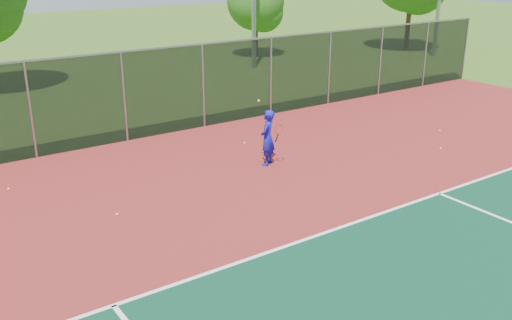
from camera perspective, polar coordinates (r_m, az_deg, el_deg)
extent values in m
plane|color=#345A19|center=(12.84, 22.77, -9.60)|extent=(120.00, 120.00, 0.00)
cube|color=maroon|center=(13.84, 15.90, -6.52)|extent=(30.00, 20.00, 0.02)
cube|color=white|center=(15.84, 17.85, -3.20)|extent=(22.00, 0.10, 0.00)
cube|color=black|center=(20.71, -5.30, 7.37)|extent=(30.00, 0.04, 3.00)
cube|color=gray|center=(20.44, -5.44, 11.48)|extent=(30.00, 0.06, 0.06)
imported|color=#1513B3|center=(16.89, 1.16, 2.24)|extent=(0.73, 0.69, 1.68)
cylinder|color=black|center=(16.78, 2.07, 2.18)|extent=(0.03, 0.15, 0.27)
torus|color=#A51414|center=(16.61, 2.29, 3.08)|extent=(0.30, 0.13, 0.29)
sphere|color=yellow|center=(16.52, 0.27, 5.96)|extent=(0.07, 0.07, 0.07)
sphere|color=yellow|center=(19.42, 17.98, 1.12)|extent=(0.07, 0.07, 0.07)
sphere|color=yellow|center=(19.01, -1.16, 1.72)|extent=(0.07, 0.07, 0.07)
sphere|color=yellow|center=(16.68, -23.50, -2.67)|extent=(0.07, 0.07, 0.07)
sphere|color=yellow|center=(21.35, 17.89, 2.79)|extent=(0.07, 0.07, 0.07)
sphere|color=yellow|center=(14.25, -13.72, -5.31)|extent=(0.07, 0.07, 0.07)
cylinder|color=#382014|center=(35.54, -0.05, 11.79)|extent=(0.30, 0.30, 1.92)
sphere|color=#214F15|center=(35.28, -0.05, 15.57)|extent=(3.42, 3.42, 3.42)
sphere|color=#214F15|center=(35.32, 0.78, 14.53)|extent=(2.35, 2.35, 2.35)
cylinder|color=#382014|center=(39.11, 14.93, 12.63)|extent=(0.30, 0.30, 2.93)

